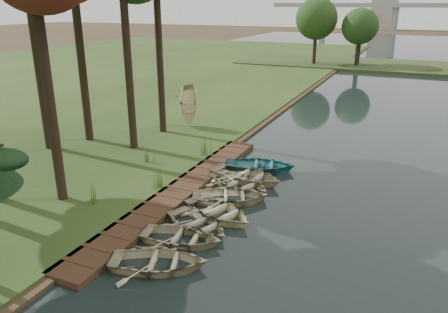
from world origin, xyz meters
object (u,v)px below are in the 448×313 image
at_px(stored_rowboat, 188,122).
at_px(rowboat_0, 158,259).
at_px(rowboat_1, 181,235).
at_px(rowboat_2, 198,222).
at_px(boardwalk, 180,191).

bearing_deg(stored_rowboat, rowboat_0, -134.09).
xyz_separation_m(rowboat_0, rowboat_1, (-0.12, 1.80, -0.02)).
xyz_separation_m(rowboat_2, stored_rowboat, (-7.39, 12.90, 0.24)).
xyz_separation_m(boardwalk, rowboat_1, (2.31, -4.06, 0.23)).
distance_m(rowboat_1, stored_rowboat, 15.91).
relative_size(rowboat_1, rowboat_2, 1.02).
bearing_deg(rowboat_2, boardwalk, 63.92).
relative_size(rowboat_2, stored_rowboat, 1.05).
height_order(boardwalk, rowboat_1, rowboat_1).
height_order(rowboat_0, stored_rowboat, stored_rowboat).
relative_size(rowboat_0, stored_rowboat, 1.14).
height_order(boardwalk, rowboat_2, rowboat_2).
bearing_deg(boardwalk, rowboat_2, -49.50).
distance_m(rowboat_1, rowboat_2, 1.24).
distance_m(boardwalk, rowboat_2, 3.72).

